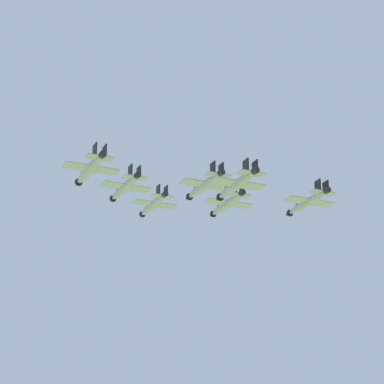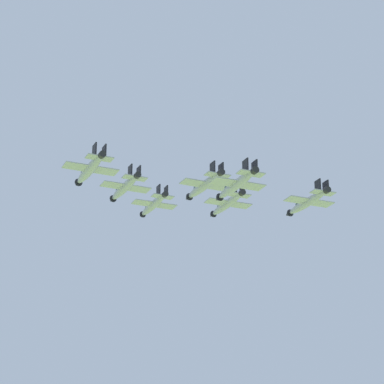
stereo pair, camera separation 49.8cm
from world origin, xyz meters
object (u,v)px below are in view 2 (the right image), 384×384
Objects in this scene: jet_lead at (153,205)px; jet_left_outer at (89,169)px; jet_left_wingman at (124,187)px; jet_trailing at (236,184)px; jet_right_outer at (307,202)px; jet_right_wingman at (227,204)px; jet_slot_rear at (204,185)px.

jet_left_outer is at bearing 140.55° from jet_lead.
jet_left_wingman is 29.34m from jet_trailing.
jet_right_outer is at bearing -111.73° from jet_left_wingman.
jet_lead is 17.38m from jet_left_wingman.
jet_right_wingman is at bearing -68.29° from jet_left_outer.
jet_left_wingman reaches higher than jet_slot_rear.
jet_right_outer is at bearing -58.96° from jet_trailing.
jet_trailing is (-12.21, 4.78, -4.57)m from jet_slot_rear.
jet_lead is 0.98× the size of jet_left_outer.
jet_right_outer is 26.26m from jet_trailing.
jet_left_outer is 26.17m from jet_trailing.
jet_right_outer reaches higher than jet_left_outer.
jet_left_outer is 22.29m from jet_slot_rear.
jet_right_wingman is 17.37m from jet_right_outer.
jet_right_outer reaches higher than jet_trailing.
jet_right_wingman reaches higher than jet_left_outer.
jet_left_outer is at bearing 112.20° from jet_right_wingman.
jet_right_outer is (-16.24, -41.51, 0.50)m from jet_left_outer.
jet_lead is at bearing -40.69° from jet_left_wingman.
jet_right_outer reaches higher than jet_slot_rear.
jet_left_wingman is at bearing 39.50° from jet_slot_rear.
jet_slot_rear is at bearing -139.96° from jet_left_wingman.
jet_lead reaches higher than jet_trailing.
jet_lead reaches higher than jet_right_wingman.
jet_slot_rear is at bearing -89.70° from jet_left_outer.
jet_lead is 40.45m from jet_trailing.
jet_right_wingman is 29.32m from jet_trailing.
jet_lead is at bearing -40.07° from jet_left_outer.
jet_right_wingman is at bearing -138.72° from jet_lead.
jet_left_wingman reaches higher than jet_right_outer.
jet_lead is at bearing 0.57° from jet_trailing.
jet_lead is 17.39m from jet_right_wingman.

